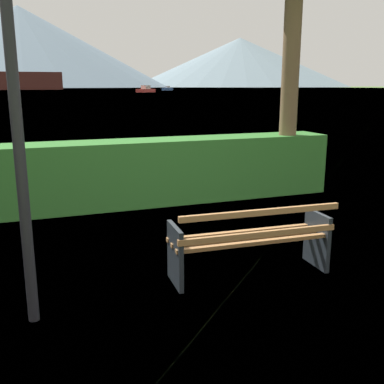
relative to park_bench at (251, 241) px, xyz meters
The scene contains 8 objects.
ground_plane 0.44m from the park_bench, 87.07° to the left, with size 1400.00×1400.00×0.00m, color #4C6B33.
water_surface 306.31m from the park_bench, 90.00° to the left, with size 620.00×620.00×0.00m, color slate.
park_bench is the anchor object (origin of this frame).
hedge_row 3.66m from the park_bench, 89.95° to the left, with size 6.77×0.84×1.19m, color #2D6B28.
lamp_post 3.23m from the park_bench, behind, with size 0.30×0.30×3.83m.
fishing_boat_near 193.39m from the park_bench, 73.05° to the left, with size 5.40×3.96×1.92m.
sailboat_mid 140.74m from the park_bench, 75.94° to the left, with size 7.29×7.04×2.18m.
distant_hills 562.06m from the park_bench, 88.55° to the left, with size 783.77×337.79×86.98m.
Camera 1 is at (-2.33, -4.40, 2.16)m, focal length 42.12 mm.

